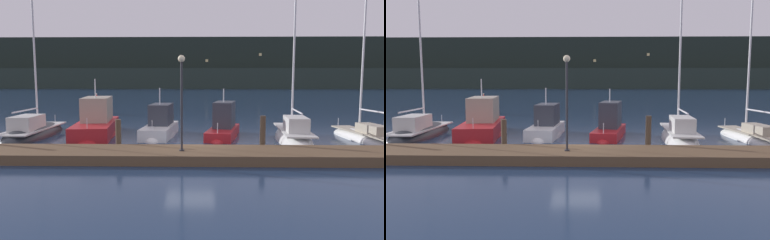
# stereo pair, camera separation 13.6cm
# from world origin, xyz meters

# --- Properties ---
(ground_plane) EXTENTS (400.00, 400.00, 0.00)m
(ground_plane) POSITION_xyz_m (0.00, 0.00, 0.00)
(ground_plane) COLOR #192D4C
(dock) EXTENTS (45.69, 2.80, 0.45)m
(dock) POSITION_xyz_m (0.00, -1.74, 0.23)
(dock) COLOR brown
(dock) RESTS_ON ground
(mooring_pile_2) EXTENTS (0.28, 0.28, 1.66)m
(mooring_pile_2) POSITION_xyz_m (-3.64, -0.09, 0.83)
(mooring_pile_2) COLOR #4C3D2D
(mooring_pile_2) RESTS_ON ground
(mooring_pile_3) EXTENTS (0.28, 0.28, 1.87)m
(mooring_pile_3) POSITION_xyz_m (3.64, -0.09, 0.93)
(mooring_pile_3) COLOR #4C3D2D
(mooring_pile_3) RESTS_ON ground
(sailboat_berth_3) EXTENTS (2.24, 7.60, 11.04)m
(sailboat_berth_3) POSITION_xyz_m (-10.15, 4.64, 0.13)
(sailboat_berth_3) COLOR #2D3338
(sailboat_berth_3) RESTS_ON ground
(motorboat_berth_4) EXTENTS (3.36, 7.65, 4.17)m
(motorboat_berth_4) POSITION_xyz_m (-6.28, 5.28, 0.49)
(motorboat_berth_4) COLOR red
(motorboat_berth_4) RESTS_ON ground
(motorboat_berth_5) EXTENTS (2.30, 5.53, 3.77)m
(motorboat_berth_5) POSITION_xyz_m (-2.09, 4.99, 0.33)
(motorboat_berth_5) COLOR white
(motorboat_berth_5) RESTS_ON ground
(motorboat_berth_6) EXTENTS (2.73, 5.56, 3.58)m
(motorboat_berth_6) POSITION_xyz_m (1.96, 4.83, 0.40)
(motorboat_berth_6) COLOR red
(motorboat_berth_6) RESTS_ON ground
(sailboat_berth_7) EXTENTS (2.43, 7.26, 10.98)m
(sailboat_berth_7) POSITION_xyz_m (6.02, 3.37, 0.15)
(sailboat_berth_7) COLOR white
(sailboat_berth_7) RESTS_ON ground
(sailboat_berth_8) EXTENTS (2.44, 6.89, 9.89)m
(sailboat_berth_8) POSITION_xyz_m (10.27, 3.52, 0.13)
(sailboat_berth_8) COLOR white
(sailboat_berth_8) RESTS_ON ground
(channel_buoy) EXTENTS (1.34, 1.34, 2.09)m
(channel_buoy) POSITION_xyz_m (-10.06, 18.92, 0.79)
(channel_buoy) COLOR red
(channel_buoy) RESTS_ON ground
(dock_lamppost) EXTENTS (0.32, 0.32, 4.31)m
(dock_lamppost) POSITION_xyz_m (-0.33, -1.93, 3.31)
(dock_lamppost) COLOR #2D2D33
(dock_lamppost) RESTS_ON dock
(hillside_backdrop) EXTENTS (240.00, 23.00, 15.53)m
(hillside_backdrop) POSITION_xyz_m (-0.22, 103.30, 7.16)
(hillside_backdrop) COLOR #1E2823
(hillside_backdrop) RESTS_ON ground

